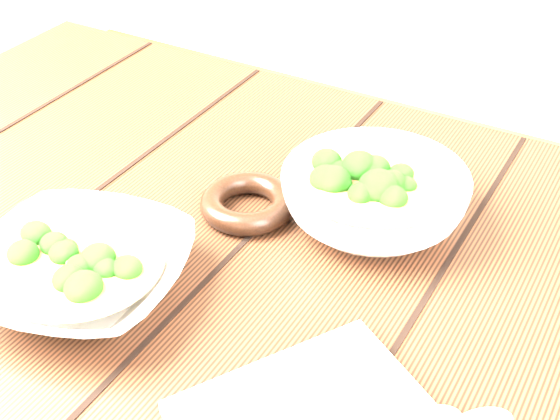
{
  "coord_description": "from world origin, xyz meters",
  "views": [
    {
      "loc": [
        0.33,
        -0.51,
        1.26
      ],
      "look_at": [
        0.02,
        0.04,
        0.8
      ],
      "focal_mm": 50.0,
      "sensor_mm": 36.0,
      "label": 1
    }
  ],
  "objects_px": {
    "table": "(246,349)",
    "soup_bowl_back": "(374,197)",
    "trivet": "(248,203)",
    "soup_bowl_front": "(80,271)"
  },
  "relations": [
    {
      "from": "table",
      "to": "trivet",
      "type": "height_order",
      "value": "trivet"
    },
    {
      "from": "soup_bowl_front",
      "to": "soup_bowl_back",
      "type": "height_order",
      "value": "soup_bowl_back"
    },
    {
      "from": "table",
      "to": "soup_bowl_back",
      "type": "relative_size",
      "value": 5.89
    },
    {
      "from": "soup_bowl_front",
      "to": "trivet",
      "type": "bearing_deg",
      "value": 70.34
    },
    {
      "from": "soup_bowl_front",
      "to": "trivet",
      "type": "xyz_separation_m",
      "value": [
        0.07,
        0.19,
        -0.01
      ]
    },
    {
      "from": "table",
      "to": "soup_bowl_front",
      "type": "distance_m",
      "value": 0.22
    },
    {
      "from": "soup_bowl_back",
      "to": "trivet",
      "type": "height_order",
      "value": "soup_bowl_back"
    },
    {
      "from": "soup_bowl_back",
      "to": "table",
      "type": "bearing_deg",
      "value": -122.06
    },
    {
      "from": "table",
      "to": "trivet",
      "type": "relative_size",
      "value": 11.28
    },
    {
      "from": "table",
      "to": "trivet",
      "type": "xyz_separation_m",
      "value": [
        -0.04,
        0.08,
        0.13
      ]
    }
  ]
}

